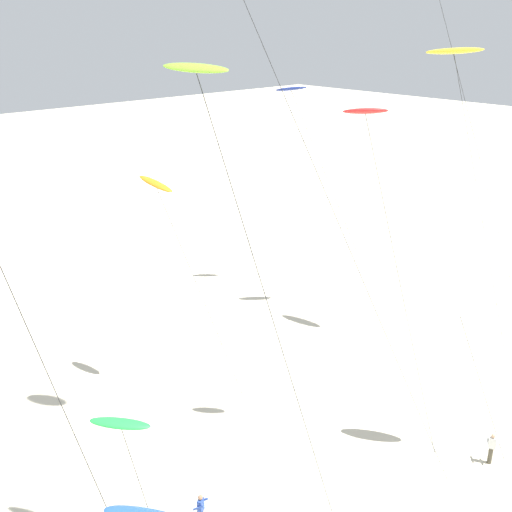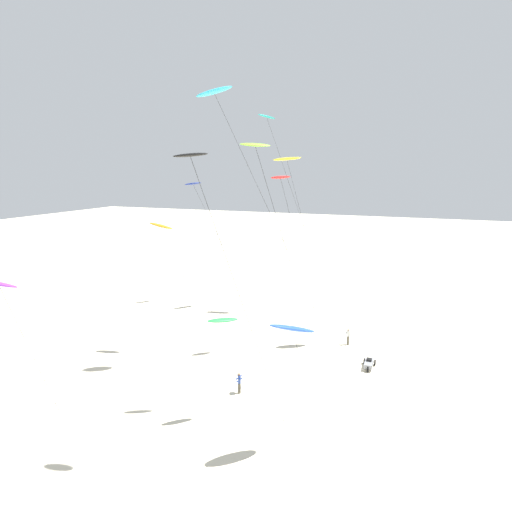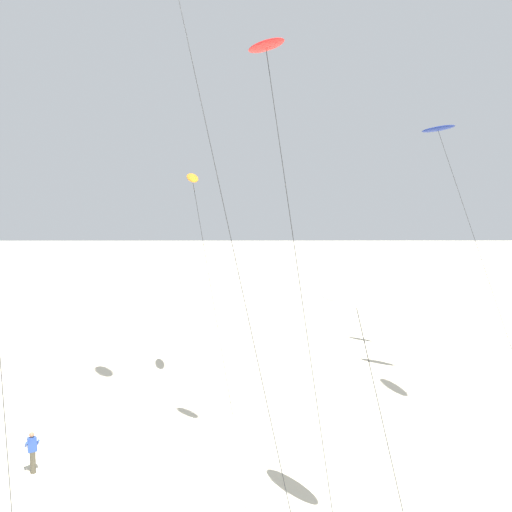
{
  "view_description": "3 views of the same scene",
  "coord_description": "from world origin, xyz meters",
  "views": [
    {
      "loc": [
        -17.45,
        -9.64,
        19.97
      ],
      "look_at": [
        3.38,
        12.91,
        8.06
      ],
      "focal_mm": 43.3,
      "sensor_mm": 36.0,
      "label": 1
    },
    {
      "loc": [
        -33.89,
        -5.85,
        17.05
      ],
      "look_at": [
        3.8,
        8.87,
        8.94
      ],
      "focal_mm": 30.53,
      "sensor_mm": 36.0,
      "label": 2
    },
    {
      "loc": [
        3.13,
        -14.66,
        10.78
      ],
      "look_at": [
        3.28,
        12.94,
        7.97
      ],
      "focal_mm": 39.5,
      "sensor_mm": 36.0,
      "label": 3
    }
  ],
  "objects": [
    {
      "name": "kite_red",
      "position": [
        3.65,
        6.37,
        16.02
      ],
      "size": [
        3.05,
        4.79,
        16.55
      ],
      "color": "red",
      "rests_on": "ground"
    },
    {
      "name": "kite_yellow",
      "position": [
        15.46,
        9.52,
        18.09
      ],
      "size": [
        3.31,
        6.16,
        18.5
      ],
      "color": "yellow",
      "rests_on": "ground"
    },
    {
      "name": "kite_black",
      "position": [
        -13.02,
        5.91,
        17.36
      ],
      "size": [
        3.42,
        6.09,
        17.94
      ],
      "color": "black",
      "rests_on": "ground"
    },
    {
      "name": "beach_buggy",
      "position": [
        2.57,
        -2.18,
        0.43
      ],
      "size": [
        2.06,
        1.04,
        0.82
      ],
      "color": "gray",
      "rests_on": "ground"
    },
    {
      "name": "kite_navy",
      "position": [
        15.0,
        21.67,
        14.97
      ],
      "size": [
        4.49,
        7.05,
        15.51
      ],
      "color": "navy",
      "rests_on": "ground"
    },
    {
      "name": "kite_teal",
      "position": [
        16.84,
        12.43,
        22.75
      ],
      "size": [
        5.37,
        8.38,
        23.51
      ],
      "color": "teal",
      "rests_on": "ground"
    },
    {
      "name": "kite_cyan",
      "position": [
        -0.81,
        10.58,
        22.98
      ],
      "size": [
        6.6,
        11.06,
        23.79
      ],
      "color": "#33BFE0",
      "rests_on": "ground"
    },
    {
      "name": "kite_flyer_nearest",
      "position": [
        -5.55,
        6.6,
        0.89
      ],
      "size": [
        0.71,
        0.7,
        1.67
      ],
      "color": "#4C4738",
      "rests_on": "ground"
    },
    {
      "name": "kite_blue",
      "position": [
        -10.97,
        0.83,
        7.99
      ],
      "size": [
        2.84,
        3.26,
        8.66
      ],
      "color": "blue",
      "rests_on": "ground"
    },
    {
      "name": "kite_flyer_middle",
      "position": [
        7.05,
        0.39,
        0.89
      ],
      "size": [
        0.67,
        0.69,
        1.67
      ],
      "color": "#4C4738",
      "rests_on": "ground"
    },
    {
      "name": "kite_green",
      "position": [
        -9.04,
        6.21,
        7.09
      ],
      "size": [
        1.79,
        2.47,
        7.36
      ],
      "color": "green",
      "rests_on": "ground"
    },
    {
      "name": "kite_white",
      "position": [
        6.34,
        2.53,
        7.59
      ],
      "size": [
        2.68,
        4.12,
        7.86
      ],
      "color": "white",
      "rests_on": "ground"
    },
    {
      "name": "ground_plane",
      "position": [
        0.0,
        0.0,
        0.0
      ],
      "size": [
        260.0,
        260.0,
        0.0
      ],
      "primitive_type": "plane",
      "color": "beige"
    },
    {
      "name": "kite_orange",
      "position": [
        -0.19,
        16.62,
        11.81
      ],
      "size": [
        2.86,
        5.25,
        12.32
      ],
      "color": "orange",
      "rests_on": "ground"
    },
    {
      "name": "kite_lime",
      "position": [
        -6.19,
        4.82,
        17.99
      ],
      "size": [
        3.59,
        6.06,
        18.83
      ],
      "color": "#8CD833",
      "rests_on": "ground"
    }
  ]
}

